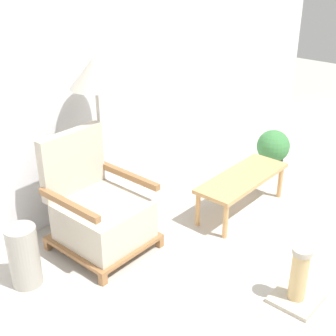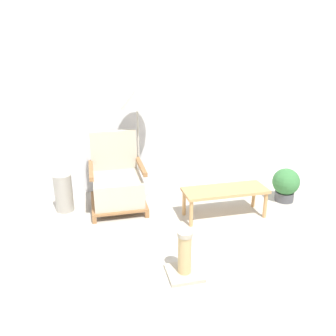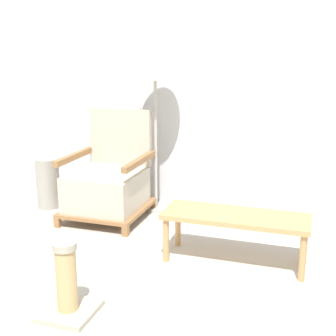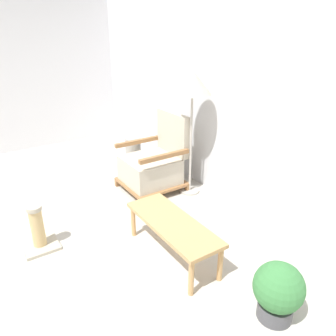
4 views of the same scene
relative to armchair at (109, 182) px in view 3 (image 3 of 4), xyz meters
The scene contains 6 objects.
wall_back 1.26m from the armchair, 55.94° to the left, with size 8.00×0.06×2.70m.
armchair is the anchor object (origin of this frame).
floor_lamp 1.07m from the armchair, 43.93° to the left, with size 0.43×0.43×1.47m.
coffee_table 1.35m from the armchair, 24.15° to the right, with size 1.01×0.37×0.36m.
vase 0.67m from the armchair, behind, with size 0.22×0.22×0.47m, color #9E998E.
scratching_post 1.59m from the armchair, 73.46° to the right, with size 0.31×0.31×0.44m.
Camera 3 is at (1.33, -1.81, 1.48)m, focal length 50.00 mm.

